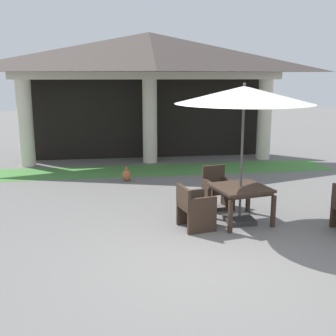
# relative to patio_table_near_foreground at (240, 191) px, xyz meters

# --- Properties ---
(ground_plane) EXTENTS (60.00, 60.00, 0.00)m
(ground_plane) POSITION_rel_patio_table_near_foreground_xyz_m (-1.11, -1.55, -0.63)
(ground_plane) COLOR slate
(background_pavilion) EXTENTS (9.03, 2.78, 4.14)m
(background_pavilion) POSITION_rel_patio_table_near_foreground_xyz_m (-1.11, 6.16, 2.56)
(background_pavilion) COLOR beige
(background_pavilion) RESTS_ON ground
(lawn_strip) EXTENTS (10.83, 1.62, 0.01)m
(lawn_strip) POSITION_rel_patio_table_near_foreground_xyz_m (-1.11, 4.80, -0.63)
(lawn_strip) COLOR #47843D
(lawn_strip) RESTS_ON ground
(patio_table_near_foreground) EXTENTS (1.16, 1.16, 0.72)m
(patio_table_near_foreground) POSITION_rel_patio_table_near_foreground_xyz_m (0.00, 0.00, 0.00)
(patio_table_near_foreground) COLOR #38281E
(patio_table_near_foreground) RESTS_ON ground
(patio_umbrella_near_foreground) EXTENTS (2.58, 2.58, 2.68)m
(patio_umbrella_near_foreground) POSITION_rel_patio_table_near_foreground_xyz_m (-0.00, -0.00, 1.80)
(patio_umbrella_near_foreground) COLOR #2D2D2D
(patio_umbrella_near_foreground) RESTS_ON ground
(patio_chair_near_foreground_west) EXTENTS (0.68, 0.71, 0.83)m
(patio_chair_near_foreground_west) POSITION_rel_patio_table_near_foreground_xyz_m (-0.94, -0.19, -0.22)
(patio_chair_near_foreground_west) COLOR #38281E
(patio_chair_near_foreground_west) RESTS_ON ground
(patio_chair_near_foreground_north) EXTENTS (0.64, 0.64, 0.90)m
(patio_chair_near_foreground_north) POSITION_rel_patio_table_near_foreground_xyz_m (-0.20, 0.95, -0.22)
(patio_chair_near_foreground_north) COLOR #38281E
(patio_chair_near_foreground_north) RESTS_ON ground
(terracotta_urn) EXTENTS (0.25, 0.25, 0.40)m
(terracotta_urn) POSITION_rel_patio_table_near_foreground_xyz_m (-2.02, 3.60, -0.47)
(terracotta_urn) COLOR #9E5633
(terracotta_urn) RESTS_ON ground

